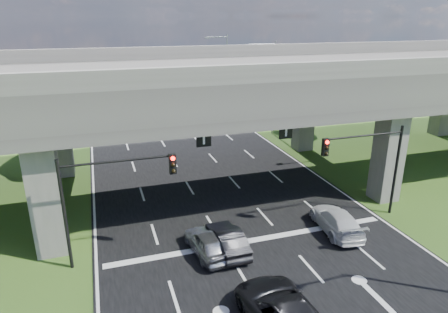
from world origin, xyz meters
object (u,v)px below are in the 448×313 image
streetlight_beyond (224,65)px  car_dark (227,239)px  signal_right (370,157)px  car_white (336,221)px  car_silver (207,243)px  signal_left (108,189)px  streetlight_far (271,81)px

streetlight_beyond → car_dark: streetlight_beyond is taller
signal_right → car_white: bearing=-160.3°
car_silver → streetlight_beyond: bearing=-116.5°
signal_left → car_dark: 7.02m
signal_left → streetlight_far: bearing=48.2°
signal_right → car_white: (-2.63, -0.94, -3.48)m
streetlight_far → car_silver: bearing=-121.8°
signal_right → streetlight_beyond: size_ratio=0.60×
car_white → signal_left: bearing=3.3°
streetlight_beyond → car_white: (-4.91, -37.00, -5.14)m
car_silver → car_dark: car_silver is taller
streetlight_far → car_dark: bearing=-119.5°
streetlight_far → streetlight_beyond: same height
signal_left → streetlight_far: (17.92, 20.06, 1.66)m
streetlight_beyond → streetlight_far: bearing=-90.0°
signal_right → car_silver: bearing=-175.0°
streetlight_far → car_silver: (-13.04, -21.00, -5.14)m
car_silver → car_dark: bearing=172.9°
car_silver → signal_right: bearing=178.0°
car_silver → car_white: 8.13m
streetlight_far → streetlight_beyond: (0.00, 16.00, 0.00)m
signal_left → car_dark: signal_left is taller
signal_right → signal_left: bearing=180.0°
streetlight_far → car_dark: size_ratio=2.44×
signal_left → car_white: size_ratio=1.28×
signal_right → streetlight_beyond: bearing=86.4°
car_dark → car_silver: bearing=-1.4°
signal_right → streetlight_far: size_ratio=0.60×
signal_left → streetlight_beyond: bearing=63.6°
car_white → signal_right: bearing=-152.8°
streetlight_beyond → car_silver: (-13.04, -37.00, -5.14)m
streetlight_far → signal_left: bearing=-131.8°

